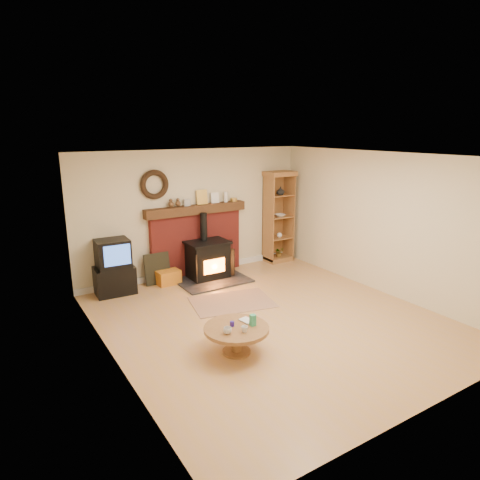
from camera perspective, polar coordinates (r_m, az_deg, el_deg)
ground at (r=7.04m, az=4.19°, el=-10.54°), size 5.50×5.50×0.00m
room_shell at (r=6.57m, az=3.85°, el=3.42°), size 5.02×5.52×2.61m
chimney_breast at (r=8.94m, az=-5.82°, el=0.38°), size 2.20×0.22×1.78m
wood_stove at (r=8.74m, az=-4.25°, el=-2.75°), size 1.40×1.00×1.34m
area_rug at (r=7.67m, az=-1.07°, el=-8.26°), size 1.58×1.24×0.01m
tv_unit at (r=8.23m, az=-16.46°, el=-3.61°), size 0.73×0.53×1.04m
curio_cabinet at (r=9.83m, az=5.07°, el=3.10°), size 0.66×0.48×2.07m
firelog_box at (r=8.60m, az=-9.50°, el=-4.94°), size 0.47×0.31×0.28m
leaning_painting at (r=8.62m, az=-10.95°, el=-3.76°), size 0.52×0.14×0.62m
fire_tools at (r=9.28m, az=-1.54°, el=-3.16°), size 0.19×0.16×0.70m
coffee_table at (r=5.94m, az=-0.46°, el=-12.15°), size 0.89×0.89×0.54m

